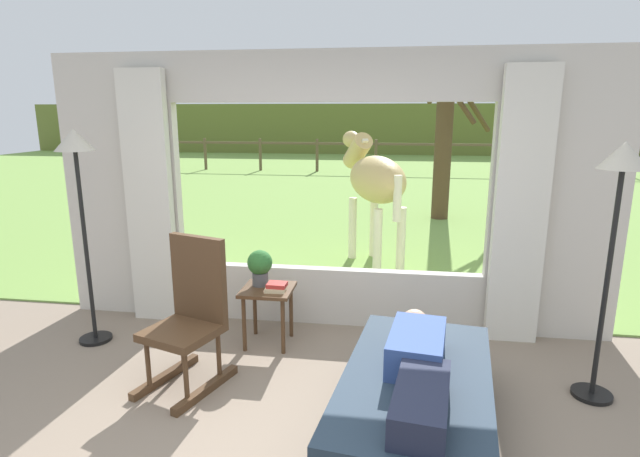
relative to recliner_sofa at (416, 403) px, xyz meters
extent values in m
cube|color=beige|center=(-2.81, 1.66, 1.06)|extent=(1.15, 0.12, 2.55)
cube|color=beige|center=(1.24, 1.66, 1.06)|extent=(1.15, 0.12, 2.55)
cube|color=beige|center=(-0.79, 1.66, 0.06)|extent=(2.90, 0.12, 0.55)
cube|color=beige|center=(-0.79, 1.66, 2.11)|extent=(2.90, 0.12, 0.45)
cube|color=silver|center=(-2.48, 1.52, 0.98)|extent=(0.44, 0.10, 2.40)
cube|color=silver|center=(0.90, 1.52, 0.98)|extent=(0.44, 0.10, 2.40)
cube|color=#759E47|center=(-0.79, 12.56, -0.21)|extent=(36.00, 21.68, 0.02)
cube|color=olive|center=(-0.79, 22.40, 0.98)|extent=(36.00, 2.00, 2.40)
cube|color=black|center=(0.00, 0.00, -0.10)|extent=(1.03, 1.66, 0.24)
cube|color=#233342|center=(0.00, 0.00, 0.11)|extent=(1.12, 1.81, 0.18)
cube|color=#334C8C|center=(0.00, 0.15, 0.31)|extent=(0.42, 0.64, 0.22)
cube|color=#1E2338|center=(0.00, -0.45, 0.29)|extent=(0.37, 0.71, 0.18)
sphere|color=tan|center=(0.00, 0.54, 0.31)|extent=(0.20, 0.20, 0.20)
cube|color=#4C331E|center=(-1.68, 0.33, 0.22)|extent=(0.61, 0.61, 0.06)
cube|color=#4C331E|center=(-1.62, 0.53, 0.56)|extent=(0.47, 0.21, 0.68)
cube|color=#4C331E|center=(-1.87, 0.40, -0.19)|extent=(0.28, 0.66, 0.06)
cube|color=#4C331E|center=(-1.49, 0.27, -0.19)|extent=(0.28, 0.66, 0.06)
cylinder|color=#4C331E|center=(-1.91, 0.22, 0.02)|extent=(0.04, 0.04, 0.38)
cylinder|color=#4C331E|center=(-1.57, 0.10, 0.02)|extent=(0.04, 0.04, 0.38)
cylinder|color=#4C331E|center=(-1.80, 0.56, 0.02)|extent=(0.04, 0.04, 0.38)
cylinder|color=#4C331E|center=(-1.45, 0.44, 0.02)|extent=(0.04, 0.04, 0.38)
cube|color=#4C331E|center=(-1.24, 1.12, 0.29)|extent=(0.44, 0.44, 0.03)
cylinder|color=#4C331E|center=(-1.41, 0.95, 0.03)|extent=(0.04, 0.04, 0.49)
cylinder|color=#4C331E|center=(-1.07, 0.95, 0.03)|extent=(0.04, 0.04, 0.49)
cylinder|color=#4C331E|center=(-1.41, 1.29, 0.03)|extent=(0.04, 0.04, 0.49)
cylinder|color=#4C331E|center=(-1.07, 1.29, 0.03)|extent=(0.04, 0.04, 0.49)
cylinder|color=#4C5156|center=(-1.32, 1.18, 0.36)|extent=(0.14, 0.14, 0.12)
sphere|color=#2D6B2D|center=(-1.32, 1.18, 0.51)|extent=(0.22, 0.22, 0.22)
cube|color=beige|center=(-1.15, 1.06, 0.32)|extent=(0.18, 0.16, 0.03)
cube|color=#B22D28|center=(-1.14, 1.07, 0.35)|extent=(0.17, 0.14, 0.04)
cylinder|color=black|center=(-2.80, 0.95, -0.20)|extent=(0.28, 0.28, 0.03)
cylinder|color=black|center=(-2.80, 0.95, 0.63)|extent=(0.04, 0.04, 1.70)
cone|color=beige|center=(-2.80, 0.95, 1.57)|extent=(0.32, 0.32, 0.18)
cylinder|color=black|center=(1.29, 0.63, -0.20)|extent=(0.28, 0.28, 0.03)
cylinder|color=black|center=(1.29, 0.63, 0.61)|extent=(0.04, 0.04, 1.65)
cone|color=beige|center=(1.29, 0.63, 1.52)|extent=(0.32, 0.32, 0.18)
ellipsoid|color=tan|center=(-0.39, 3.55, 0.95)|extent=(1.05, 1.36, 0.60)
cylinder|color=tan|center=(-0.69, 4.16, 1.26)|extent=(0.50, 0.65, 0.53)
ellipsoid|color=tan|center=(-0.80, 4.37, 1.41)|extent=(0.39, 0.52, 0.24)
cube|color=beige|center=(-0.66, 4.08, 1.29)|extent=(0.26, 0.42, 0.32)
cylinder|color=beige|center=(-0.13, 3.01, 0.80)|extent=(0.13, 0.13, 0.55)
cylinder|color=beige|center=(-0.72, 3.85, 0.23)|extent=(0.11, 0.11, 0.85)
cylinder|color=beige|center=(-0.43, 3.99, 0.23)|extent=(0.11, 0.11, 0.85)
cylinder|color=beige|center=(-0.35, 3.10, 0.23)|extent=(0.11, 0.11, 0.85)
cylinder|color=beige|center=(-0.07, 3.24, 0.23)|extent=(0.11, 0.11, 0.85)
cylinder|color=#4C3823|center=(0.72, 6.78, 1.22)|extent=(0.32, 0.32, 2.84)
cylinder|color=#47331E|center=(0.23, 6.64, 2.40)|extent=(0.43, 1.20, 0.94)
cylinder|color=#47331E|center=(0.75, 6.27, 2.18)|extent=(0.95, 0.15, 1.21)
cylinder|color=#47331E|center=(1.19, 6.48, 1.87)|extent=(0.83, 1.24, 0.89)
cylinder|color=brown|center=(-8.79, 14.11, 0.35)|extent=(0.10, 0.10, 1.10)
cylinder|color=brown|center=(-6.79, 14.11, 0.35)|extent=(0.10, 0.10, 1.10)
cylinder|color=brown|center=(-4.79, 14.11, 0.35)|extent=(0.10, 0.10, 1.10)
cylinder|color=brown|center=(-2.79, 14.11, 0.35)|extent=(0.10, 0.10, 1.10)
cylinder|color=brown|center=(-0.79, 14.11, 0.35)|extent=(0.10, 0.10, 1.10)
cylinder|color=brown|center=(1.21, 14.11, 0.35)|extent=(0.10, 0.10, 1.10)
cylinder|color=brown|center=(3.21, 14.11, 0.35)|extent=(0.10, 0.10, 1.10)
cylinder|color=brown|center=(5.21, 14.11, 0.35)|extent=(0.10, 0.10, 1.10)
cylinder|color=brown|center=(7.21, 14.11, 0.35)|extent=(0.10, 0.10, 1.10)
cube|color=brown|center=(-0.79, 14.11, 0.75)|extent=(16.00, 0.06, 0.08)
camera|label=1|loc=(-0.19, -2.88, 1.80)|focal=28.02mm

